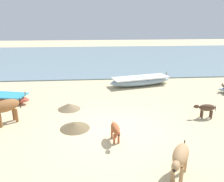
% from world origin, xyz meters
% --- Properties ---
extents(ground, '(80.00, 80.00, 0.00)m').
position_xyz_m(ground, '(0.00, 0.00, 0.00)').
color(ground, '#CCB789').
extents(sea_water, '(60.00, 20.00, 0.08)m').
position_xyz_m(sea_water, '(0.00, 18.00, 0.04)').
color(sea_water, slate).
rests_on(sea_water, ground).
extents(fishing_boat_1, '(4.50, 2.21, 0.79)m').
position_xyz_m(fishing_boat_1, '(2.29, 6.38, 0.32)').
color(fishing_boat_1, '#8CA5B7').
rests_on(fishing_boat_1, ground).
extents(cow_adult_brown, '(1.40, 1.38, 1.09)m').
position_xyz_m(cow_adult_brown, '(-4.67, 1.02, 0.78)').
color(cow_adult_brown, brown).
rests_on(cow_adult_brown, ground).
extents(calf_near_dark, '(1.03, 0.35, 0.66)m').
position_xyz_m(calf_near_dark, '(4.19, 0.93, 0.48)').
color(calf_near_dark, '#4C3323').
rests_on(calf_near_dark, ground).
extents(calf_far_rust, '(0.38, 1.04, 0.67)m').
position_xyz_m(calf_far_rust, '(-0.12, -0.78, 0.49)').
color(calf_far_rust, '#9E4C28').
rests_on(calf_far_rust, ground).
extents(cow_second_adult_tan, '(1.00, 1.35, 0.95)m').
position_xyz_m(cow_second_adult_tan, '(1.49, -2.93, 0.68)').
color(cow_second_adult_tan, tan).
rests_on(cow_second_adult_tan, ground).
extents(debris_pile_0, '(1.27, 1.27, 0.30)m').
position_xyz_m(debris_pile_0, '(-2.15, 2.51, 0.15)').
color(debris_pile_0, '#7A6647').
rests_on(debris_pile_0, ground).
extents(debris_pile_1, '(1.58, 1.58, 0.25)m').
position_xyz_m(debris_pile_1, '(-1.70, 0.37, 0.12)').
color(debris_pile_1, brown).
rests_on(debris_pile_1, ground).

